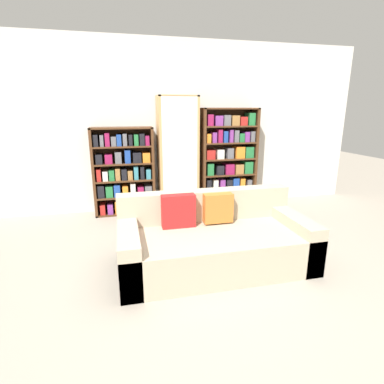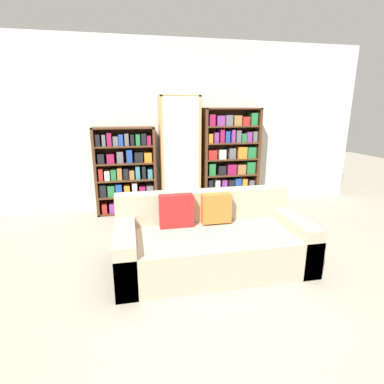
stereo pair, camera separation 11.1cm
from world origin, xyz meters
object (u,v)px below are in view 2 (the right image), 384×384
at_px(display_cabinet, 180,155).
at_px(couch, 211,241).
at_px(bookshelf_left, 126,172).
at_px(bookshelf_right, 231,160).
at_px(wine_bottle, 229,218).

bearing_deg(display_cabinet, couch, -89.64).
bearing_deg(display_cabinet, bookshelf_left, 178.92).
height_order(bookshelf_right, wine_bottle, bookshelf_right).
xyz_separation_m(couch, display_cabinet, (-0.01, 1.92, 0.66)).
relative_size(bookshelf_right, wine_bottle, 4.06).
distance_m(bookshelf_right, wine_bottle, 1.27).
relative_size(couch, wine_bottle, 4.86).
relative_size(display_cabinet, bookshelf_right, 1.11).
xyz_separation_m(display_cabinet, wine_bottle, (0.52, -1.03, -0.75)).
bearing_deg(bookshelf_left, wine_bottle, -36.97).
distance_m(couch, display_cabinet, 2.03).
bearing_deg(wine_bottle, bookshelf_right, 71.10).
bearing_deg(bookshelf_right, couch, -114.01).
relative_size(couch, display_cabinet, 1.08).
xyz_separation_m(couch, wine_bottle, (0.51, 0.89, -0.10)).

